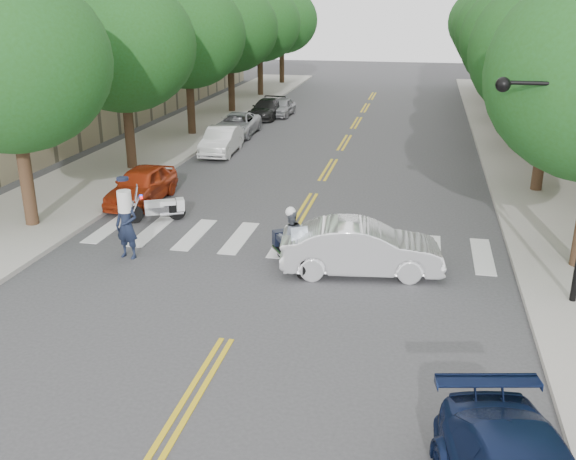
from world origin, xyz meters
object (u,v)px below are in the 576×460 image
(officer_standing, at_px, (127,226))
(convertible, at_px, (361,248))
(motorcycle_parked, at_px, (161,208))
(motorcycle_police, at_px, (290,240))

(officer_standing, height_order, convertible, officer_standing)
(officer_standing, distance_m, convertible, 7.05)
(motorcycle_parked, xyz_separation_m, convertible, (7.40, -3.11, 0.28))
(motorcycle_parked, height_order, convertible, convertible)
(motorcycle_police, relative_size, convertible, 0.45)
(officer_standing, bearing_deg, motorcycle_police, 14.28)
(motorcycle_police, bearing_deg, officer_standing, -27.99)
(motorcycle_police, height_order, motorcycle_parked, motorcycle_police)
(officer_standing, bearing_deg, motorcycle_parked, 106.31)
(motorcycle_parked, relative_size, officer_standing, 0.96)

